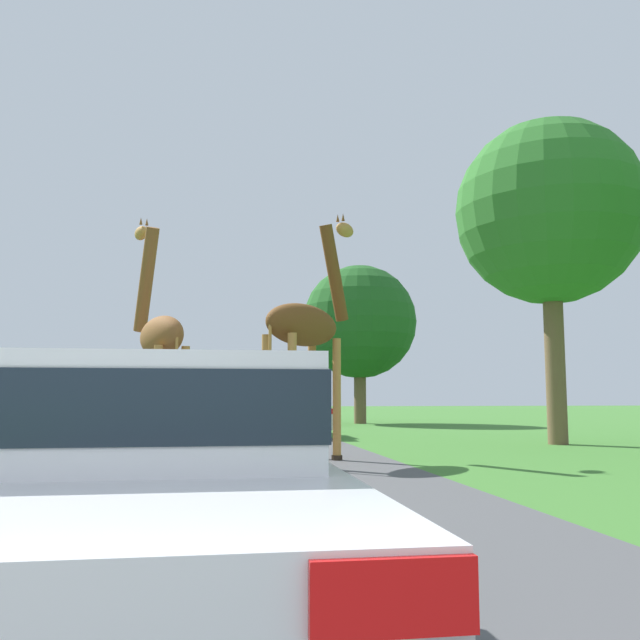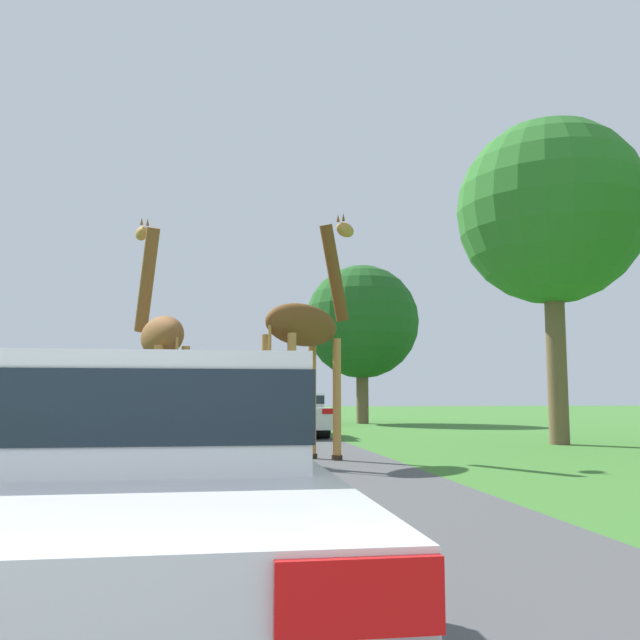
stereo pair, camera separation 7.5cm
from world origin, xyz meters
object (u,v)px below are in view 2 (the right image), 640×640
car_verge_right (147,408)px  giraffe_near_road (307,330)px  car_queue_left (117,412)px  car_rear_follower (144,419)px  tree_left_edge (551,213)px  tree_right_cluster (362,322)px  car_far_ahead (292,413)px  car_lead_maroon (117,491)px  car_queue_right (278,409)px  giraffe_companion (159,337)px

car_verge_right → giraffe_near_road: bearing=-75.0°
car_queue_left → car_rear_follower: car_queue_left is taller
giraffe_near_road → car_verge_right: giraffe_near_road is taller
giraffe_near_road → car_rear_follower: bearing=171.1°
tree_left_edge → tree_right_cluster: size_ratio=1.19×
tree_right_cluster → car_rear_follower: bearing=-123.0°
car_far_ahead → giraffe_near_road: bearing=-94.3°
car_far_ahead → tree_left_edge: (6.29, -4.62, 5.27)m
car_lead_maroon → car_rear_follower: car_lead_maroon is taller
giraffe_near_road → car_queue_left: 11.55m
tree_right_cluster → car_queue_right: bearing=-167.8°
giraffe_near_road → tree_right_cluster: 17.74m
car_far_ahead → car_rear_follower: car_far_ahead is taller
car_queue_right → tree_right_cluster: 5.51m
car_queue_left → tree_right_cluster: tree_right_cluster is taller
car_rear_follower → tree_right_cluster: size_ratio=0.61×
car_far_ahead → tree_right_cluster: (4.11, 8.83, 3.82)m
giraffe_near_road → car_queue_left: size_ratio=1.03×
giraffe_near_road → tree_left_edge: size_ratio=0.59×
car_queue_right → giraffe_near_road: bearing=-93.1°
car_queue_left → car_rear_follower: bearing=-75.9°
giraffe_companion → tree_right_cluster: tree_right_cluster is taller
car_rear_follower → tree_right_cluster: tree_right_cluster is taller
car_lead_maroon → car_far_ahead: 17.47m
giraffe_near_road → giraffe_companion: size_ratio=0.98×
car_verge_right → car_rear_follower: 12.68m
car_verge_right → tree_left_edge: tree_left_edge is taller
car_far_ahead → car_verge_right: 10.33m
giraffe_companion → tree_left_edge: 10.64m
car_rear_follower → tree_left_edge: bearing=-5.1°
car_lead_maroon → tree_right_cluster: bearing=75.3°
car_queue_right → car_verge_right: (-5.47, 0.93, 0.03)m
car_lead_maroon → tree_right_cluster: tree_right_cluster is taller
car_verge_right → car_rear_follower: size_ratio=0.99×
car_far_ahead → car_lead_maroon: bearing=-99.0°
car_far_ahead → car_verge_right: car_far_ahead is taller
giraffe_near_road → car_queue_right: giraffe_near_road is taller
car_lead_maroon → car_queue_left: bearing=98.1°
car_queue_right → car_lead_maroon: bearing=-96.8°
car_queue_left → car_rear_follower: (1.48, -5.86, -0.04)m
car_lead_maroon → tree_left_edge: (9.03, 12.64, 5.22)m
car_rear_follower → car_queue_right: bearing=69.8°
car_queue_right → car_far_ahead: bearing=-92.0°
car_lead_maroon → car_rear_follower: size_ratio=1.01×
car_queue_right → car_verge_right: size_ratio=0.94×
car_rear_follower → car_verge_right: bearing=95.3°
giraffe_companion → tree_left_edge: bearing=-9.6°
car_lead_maroon → car_queue_left: car_lead_maroon is taller
car_queue_left → car_verge_right: 6.76m
car_queue_left → tree_left_edge: tree_left_edge is taller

